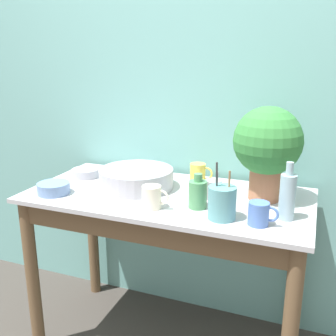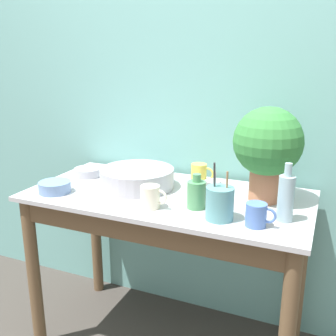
{
  "view_description": "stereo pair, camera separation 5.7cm",
  "coord_description": "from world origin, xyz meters",
  "px_view_note": "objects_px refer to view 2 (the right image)",
  "views": [
    {
      "loc": [
        0.6,
        -1.24,
        1.4
      ],
      "look_at": [
        0.0,
        0.31,
        0.92
      ],
      "focal_mm": 42.0,
      "sensor_mm": 36.0,
      "label": 1
    },
    {
      "loc": [
        0.65,
        -1.22,
        1.4
      ],
      "look_at": [
        0.0,
        0.31,
        0.92
      ],
      "focal_mm": 42.0,
      "sensor_mm": 36.0,
      "label": 2
    }
  ],
  "objects_px": {
    "potted_plant": "(268,146)",
    "mug_cream": "(151,197)",
    "mug_blue": "(257,215)",
    "bowl_small_blue": "(55,187)",
    "bottle_short": "(196,194)",
    "bowl_wash_large": "(137,178)",
    "bottle_tall": "(286,197)",
    "utensil_cup": "(220,203)",
    "mug_yellow": "(199,174)",
    "mug_grey": "(213,190)",
    "bowl_small_steel": "(88,172)"
  },
  "relations": [
    {
      "from": "mug_cream",
      "to": "bowl_small_steel",
      "type": "xyz_separation_m",
      "value": [
        -0.49,
        0.27,
        -0.03
      ]
    },
    {
      "from": "mug_grey",
      "to": "bottle_short",
      "type": "bearing_deg",
      "value": -104.82
    },
    {
      "from": "potted_plant",
      "to": "mug_blue",
      "type": "height_order",
      "value": "potted_plant"
    },
    {
      "from": "utensil_cup",
      "to": "bowl_small_steel",
      "type": "bearing_deg",
      "value": 160.59
    },
    {
      "from": "potted_plant",
      "to": "bowl_small_blue",
      "type": "height_order",
      "value": "potted_plant"
    },
    {
      "from": "mug_grey",
      "to": "bowl_wash_large",
      "type": "bearing_deg",
      "value": 177.24
    },
    {
      "from": "potted_plant",
      "to": "mug_blue",
      "type": "xyz_separation_m",
      "value": [
        0.02,
        -0.28,
        -0.2
      ]
    },
    {
      "from": "mug_cream",
      "to": "utensil_cup",
      "type": "relative_size",
      "value": 0.51
    },
    {
      "from": "potted_plant",
      "to": "mug_cream",
      "type": "height_order",
      "value": "potted_plant"
    },
    {
      "from": "bowl_small_blue",
      "to": "utensil_cup",
      "type": "bearing_deg",
      "value": -0.2
    },
    {
      "from": "mug_blue",
      "to": "bowl_wash_large",
      "type": "bearing_deg",
      "value": 159.5
    },
    {
      "from": "mug_blue",
      "to": "utensil_cup",
      "type": "height_order",
      "value": "utensil_cup"
    },
    {
      "from": "mug_cream",
      "to": "mug_grey",
      "type": "xyz_separation_m",
      "value": [
        0.2,
        0.2,
        -0.01
      ]
    },
    {
      "from": "mug_blue",
      "to": "bowl_small_blue",
      "type": "bearing_deg",
      "value": 179.26
    },
    {
      "from": "mug_blue",
      "to": "bottle_short",
      "type": "bearing_deg",
      "value": 162.31
    },
    {
      "from": "bottle_tall",
      "to": "bottle_short",
      "type": "xyz_separation_m",
      "value": [
        -0.35,
        -0.01,
        -0.03
      ]
    },
    {
      "from": "bowl_small_steel",
      "to": "utensil_cup",
      "type": "height_order",
      "value": "utensil_cup"
    },
    {
      "from": "bowl_small_steel",
      "to": "bowl_small_blue",
      "type": "height_order",
      "value": "bowl_small_blue"
    },
    {
      "from": "bowl_small_steel",
      "to": "utensil_cup",
      "type": "distance_m",
      "value": 0.82
    },
    {
      "from": "bowl_small_steel",
      "to": "bowl_small_blue",
      "type": "bearing_deg",
      "value": -88.77
    },
    {
      "from": "mug_blue",
      "to": "bowl_small_blue",
      "type": "relative_size",
      "value": 0.77
    },
    {
      "from": "potted_plant",
      "to": "bowl_small_steel",
      "type": "height_order",
      "value": "potted_plant"
    },
    {
      "from": "bottle_tall",
      "to": "bowl_small_steel",
      "type": "distance_m",
      "value": 1.03
    },
    {
      "from": "bowl_wash_large",
      "to": "bowl_small_blue",
      "type": "relative_size",
      "value": 2.42
    },
    {
      "from": "potted_plant",
      "to": "mug_yellow",
      "type": "xyz_separation_m",
      "value": [
        -0.33,
        0.1,
        -0.19
      ]
    },
    {
      "from": "mug_yellow",
      "to": "mug_blue",
      "type": "bearing_deg",
      "value": -47.83
    },
    {
      "from": "bowl_wash_large",
      "to": "mug_grey",
      "type": "xyz_separation_m",
      "value": [
        0.38,
        -0.02,
        -0.0
      ]
    },
    {
      "from": "mug_grey",
      "to": "potted_plant",
      "type": "bearing_deg",
      "value": 19.7
    },
    {
      "from": "potted_plant",
      "to": "mug_cream",
      "type": "xyz_separation_m",
      "value": [
        -0.41,
        -0.27,
        -0.19
      ]
    },
    {
      "from": "utensil_cup",
      "to": "bottle_tall",
      "type": "bearing_deg",
      "value": 20.09
    },
    {
      "from": "potted_plant",
      "to": "mug_grey",
      "type": "height_order",
      "value": "potted_plant"
    },
    {
      "from": "bottle_short",
      "to": "mug_blue",
      "type": "bearing_deg",
      "value": -17.69
    },
    {
      "from": "potted_plant",
      "to": "bowl_wash_large",
      "type": "xyz_separation_m",
      "value": [
        -0.58,
        -0.06,
        -0.2
      ]
    },
    {
      "from": "mug_blue",
      "to": "bottle_tall",
      "type": "bearing_deg",
      "value": 46.8
    },
    {
      "from": "mug_cream",
      "to": "mug_blue",
      "type": "relative_size",
      "value": 1.03
    },
    {
      "from": "bowl_wash_large",
      "to": "bowl_small_blue",
      "type": "distance_m",
      "value": 0.38
    },
    {
      "from": "bottle_short",
      "to": "bowl_small_steel",
      "type": "xyz_separation_m",
      "value": [
        -0.66,
        0.2,
        -0.04
      ]
    },
    {
      "from": "bottle_tall",
      "to": "mug_cream",
      "type": "height_order",
      "value": "bottle_tall"
    },
    {
      "from": "potted_plant",
      "to": "mug_grey",
      "type": "xyz_separation_m",
      "value": [
        -0.21,
        -0.07,
        -0.2
      ]
    },
    {
      "from": "utensil_cup",
      "to": "bowl_wash_large",
      "type": "bearing_deg",
      "value": 154.87
    },
    {
      "from": "bowl_wash_large",
      "to": "bottle_tall",
      "type": "distance_m",
      "value": 0.7
    },
    {
      "from": "mug_cream",
      "to": "mug_yellow",
      "type": "bearing_deg",
      "value": 77.66
    },
    {
      "from": "bottle_short",
      "to": "bowl_small_blue",
      "type": "height_order",
      "value": "bottle_short"
    },
    {
      "from": "potted_plant",
      "to": "bowl_small_steel",
      "type": "bearing_deg",
      "value": 179.9
    },
    {
      "from": "mug_yellow",
      "to": "bowl_small_blue",
      "type": "bearing_deg",
      "value": -146.49
    },
    {
      "from": "mug_yellow",
      "to": "bowl_small_blue",
      "type": "xyz_separation_m",
      "value": [
        -0.56,
        -0.37,
        -0.02
      ]
    },
    {
      "from": "mug_cream",
      "to": "bowl_wash_large",
      "type": "bearing_deg",
      "value": 128.93
    },
    {
      "from": "mug_grey",
      "to": "bowl_small_blue",
      "type": "relative_size",
      "value": 0.75
    },
    {
      "from": "mug_yellow",
      "to": "mug_blue",
      "type": "xyz_separation_m",
      "value": [
        0.35,
        -0.38,
        -0.01
      ]
    },
    {
      "from": "bottle_tall",
      "to": "mug_grey",
      "type": "bearing_deg",
      "value": 159.87
    }
  ]
}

